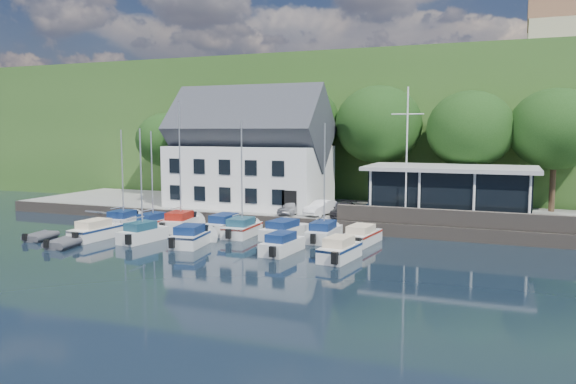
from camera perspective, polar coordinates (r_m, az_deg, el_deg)
name	(u,v)px	position (r m, az deg, el deg)	size (l,w,h in m)	color
ground	(238,260)	(34.94, -5.05, -6.89)	(180.00, 180.00, 0.00)	black
quay	(325,213)	(50.83, 3.77, -2.16)	(60.00, 13.00, 1.00)	gray
quay_face	(300,224)	(44.76, 1.24, -3.30)	(60.00, 0.30, 1.00)	#5A5048
hillside	(409,130)	(93.67, 12.16, 6.18)	(160.00, 75.00, 16.00)	#315620
field_patch	(465,81)	(101.01, 17.58, 10.66)	(50.00, 30.00, 0.30)	#636934
farmhouse	(570,36)	(83.59, 26.69, 13.99)	(10.40, 7.00, 8.20)	#C1AD91
harbor_building	(250,159)	(51.99, -3.91, 3.40)	(14.40, 8.20, 8.70)	white
club_pavilion	(450,192)	(46.87, 16.14, 0.04)	(13.20, 7.20, 4.10)	black
seawall	(458,219)	(42.43, 16.84, -2.60)	(18.00, 0.50, 1.20)	#5A5048
gangway	(115,222)	(51.23, -17.19, -2.93)	(1.20, 6.00, 1.40)	silver
car_silver	(292,207)	(46.68, 0.41, -1.58)	(1.34, 3.32, 1.13)	#BBBCC0
car_white	(322,208)	(46.35, 3.43, -1.58)	(1.30, 3.72, 1.23)	white
car_dgrey	(344,210)	(45.67, 5.69, -1.78)	(1.58, 3.89, 1.13)	#2B2A2F
car_blue	(374,210)	(45.28, 8.72, -1.80)	(1.48, 3.74, 1.28)	#2A5080
flagpole	(407,155)	(43.58, 11.96, 3.72)	(2.45, 0.20, 10.21)	white
tree_0	(166,154)	(62.16, -12.25, 3.80)	(6.44, 6.44, 8.80)	black
tree_1	(229,151)	(58.64, -5.98, 4.21)	(7.12, 7.12, 9.73)	black
tree_2	(297,143)	(55.65, 0.93, 5.05)	(8.41, 8.41, 11.49)	black
tree_3	(378,145)	(53.69, 9.16, 4.74)	(8.15, 8.15, 11.14)	black
tree_4	(469,150)	(52.43, 17.95, 4.10)	(7.65, 7.65, 10.46)	black
tree_5	(554,150)	(52.90, 25.43, 3.85)	(7.70, 7.70, 10.53)	black
boat_r1_0	(122,175)	(47.73, -16.48, 1.64)	(2.07, 5.13, 8.60)	silver
boat_r1_1	(152,178)	(46.12, -13.65, 1.35)	(1.66, 5.51, 8.25)	silver
boat_r1_2	(180,172)	(45.25, -10.91, 1.98)	(1.97, 5.83, 9.29)	silver
boat_r1_3	(226,223)	(43.93, -6.37, -3.18)	(1.87, 6.15, 1.51)	silver
boat_r1_4	(242,179)	(42.08, -4.72, 1.31)	(1.94, 5.60, 8.64)	silver
boat_r1_5	(284,229)	(41.73, -0.40, -3.74)	(2.03, 6.23, 1.37)	silver
boat_r1_6	(324,181)	(40.38, 3.72, 1.13)	(1.83, 6.13, 8.67)	silver
boat_r1_7	(362,234)	(39.94, 7.49, -4.26)	(1.86, 5.69, 1.35)	silver
boat_r2_0	(96,229)	(43.63, -18.90, -3.58)	(1.80, 6.15, 1.46)	silver
boat_r2_1	(141,180)	(41.19, -14.69, 1.19)	(1.69, 5.48, 8.88)	silver
boat_r2_2	(191,235)	(39.49, -9.81, -4.34)	(2.00, 5.27, 1.46)	silver
boat_r2_3	(282,242)	(36.67, -0.58, -5.15)	(1.68, 5.52, 1.37)	silver
boat_r2_4	(340,248)	(34.83, 5.28, -5.69)	(1.73, 5.17, 1.48)	silver
dinghy_0	(41,235)	(44.94, -23.82, -4.04)	(1.63, 2.72, 0.63)	#3C3D42
dinghy_1	(65,241)	(41.57, -21.72, -4.69)	(1.85, 3.08, 0.72)	#3C3D42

